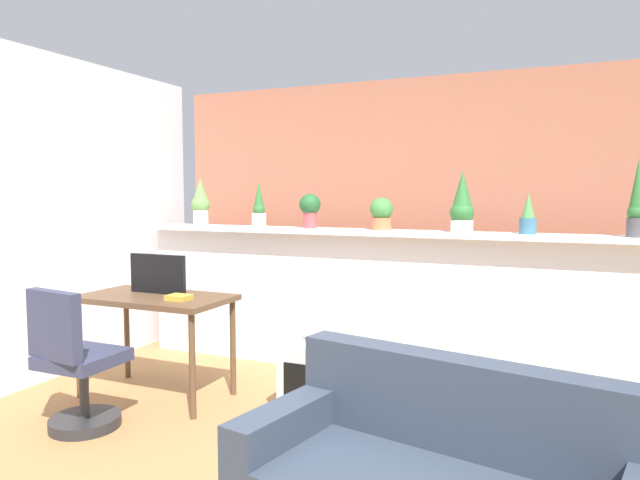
{
  "coord_description": "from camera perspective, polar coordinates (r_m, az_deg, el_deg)",
  "views": [
    {
      "loc": [
        1.37,
        -2.45,
        1.5
      ],
      "look_at": [
        -0.12,
        0.99,
        1.19
      ],
      "focal_mm": 32.19,
      "sensor_mm": 36.0,
      "label": 1
    }
  ],
  "objects": [
    {
      "name": "plant_shelf",
      "position": [
        4.63,
        6.17,
        0.73
      ],
      "size": [
        4.42,
        0.32,
        0.04
      ],
      "primitive_type": "cube",
      "color": "white",
      "rests_on": "divider_wall"
    },
    {
      "name": "potted_plant_1",
      "position": [
        5.03,
        -6.1,
        3.16
      ],
      "size": [
        0.13,
        0.13,
        0.4
      ],
      "color": "silver",
      "rests_on": "plant_shelf"
    },
    {
      "name": "tv_monitor",
      "position": [
        4.42,
        -15.82,
        -3.26
      ],
      "size": [
        0.48,
        0.04,
        0.29
      ],
      "primitive_type": "cube",
      "color": "black",
      "rests_on": "desk"
    },
    {
      "name": "potted_plant_2",
      "position": [
        4.83,
        -1.01,
        3.21
      ],
      "size": [
        0.18,
        0.18,
        0.29
      ],
      "color": "#B7474C",
      "rests_on": "plant_shelf"
    },
    {
      "name": "vase_on_shelf",
      "position": [
        3.89,
        -0.92,
        -9.04
      ],
      "size": [
        0.07,
        0.07,
        0.14
      ],
      "primitive_type": "cylinder",
      "color": "silver",
      "rests_on": "side_cube_shelf"
    },
    {
      "name": "potted_plant_0",
      "position": [
        5.41,
        -11.79,
        3.72
      ],
      "size": [
        0.17,
        0.17,
        0.43
      ],
      "color": "silver",
      "rests_on": "plant_shelf"
    },
    {
      "name": "office_chair",
      "position": [
        3.98,
        -23.15,
        -11.81
      ],
      "size": [
        0.47,
        0.47,
        0.91
      ],
      "color": "#262628",
      "rests_on": "ground"
    },
    {
      "name": "book_on_desk",
      "position": [
        4.14,
        -13.85,
        -5.56
      ],
      "size": [
        0.16,
        0.13,
        0.04
      ],
      "primitive_type": "cube",
      "color": "gold",
      "rests_on": "desk"
    },
    {
      "name": "potted_plant_4",
      "position": [
        4.44,
        13.95,
        3.39
      ],
      "size": [
        0.18,
        0.18,
        0.46
      ],
      "color": "silver",
      "rests_on": "plant_shelf"
    },
    {
      "name": "side_cube_shelf",
      "position": [
        4.0,
        -0.43,
        -13.45
      ],
      "size": [
        0.4,
        0.41,
        0.5
      ],
      "color": "silver",
      "rests_on": "ground"
    },
    {
      "name": "potted_plant_6",
      "position": [
        4.4,
        28.99,
        3.3
      ],
      "size": [
        0.12,
        0.12,
        0.53
      ],
      "color": "#4C4C51",
      "rests_on": "plant_shelf"
    },
    {
      "name": "potted_plant_3",
      "position": [
        4.62,
        6.12,
        2.65
      ],
      "size": [
        0.18,
        0.18,
        0.26
      ],
      "color": "#C66B42",
      "rests_on": "plant_shelf"
    },
    {
      "name": "potted_plant_5",
      "position": [
        4.42,
        19.97,
        2.25
      ],
      "size": [
        0.12,
        0.12,
        0.3
      ],
      "color": "#386B84",
      "rests_on": "plant_shelf"
    },
    {
      "name": "divider_wall",
      "position": [
        4.74,
        6.25,
        -6.47
      ],
      "size": [
        4.42,
        0.16,
        1.16
      ],
      "primitive_type": "cube",
      "color": "white",
      "rests_on": "ground"
    },
    {
      "name": "brick_wall_behind",
      "position": [
        5.24,
        8.25,
        1.98
      ],
      "size": [
        4.42,
        0.1,
        2.5
      ],
      "primitive_type": "cube",
      "color": "#AD664C",
      "rests_on": "ground"
    },
    {
      "name": "desk",
      "position": [
        4.38,
        -16.05,
        -6.41
      ],
      "size": [
        1.1,
        0.6,
        0.75
      ],
      "color": "brown",
      "rests_on": "ground"
    }
  ]
}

